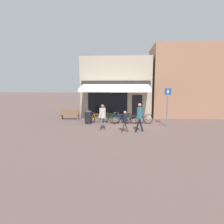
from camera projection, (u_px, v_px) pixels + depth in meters
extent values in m
plane|color=brown|center=(126.00, 124.00, 13.21)|extent=(160.00, 160.00, 0.00)
cube|color=tan|center=(116.00, 88.00, 16.89)|extent=(6.42, 3.00, 5.49)
cube|color=black|center=(108.00, 104.00, 15.66)|extent=(3.53, 0.04, 2.20)
cube|color=black|center=(137.00, 107.00, 15.51)|extent=(0.90, 0.04, 2.10)
cube|color=#282623|center=(115.00, 83.00, 15.34)|extent=(6.09, 0.06, 0.44)
cube|color=white|center=(115.00, 87.00, 14.48)|extent=(5.77, 1.89, 0.50)
cube|color=white|center=(114.00, 91.00, 13.60)|extent=(5.77, 0.03, 0.20)
cube|color=#9E7056|center=(185.00, 82.00, 16.86)|extent=(6.36, 4.00, 6.58)
cylinder|color=#47494F|center=(120.00, 116.00, 13.59)|extent=(4.09, 0.04, 0.04)
cylinder|color=#47494F|center=(95.00, 119.00, 13.76)|extent=(0.04, 0.04, 0.55)
cylinder|color=#47494F|center=(146.00, 120.00, 13.49)|extent=(0.04, 0.04, 0.55)
torus|color=black|center=(104.00, 118.00, 13.63)|extent=(0.73, 0.22, 0.72)
cylinder|color=#9E9EA3|center=(104.00, 118.00, 13.63)|extent=(0.08, 0.08, 0.08)
torus|color=black|center=(90.00, 119.00, 13.55)|extent=(0.73, 0.22, 0.72)
cylinder|color=#9E9EA3|center=(90.00, 119.00, 13.55)|extent=(0.08, 0.08, 0.08)
cylinder|color=orange|center=(99.00, 117.00, 13.56)|extent=(0.62, 0.08, 0.38)
cylinder|color=orange|center=(98.00, 114.00, 13.51)|extent=(0.68, 0.13, 0.05)
cylinder|color=orange|center=(95.00, 116.00, 13.53)|extent=(0.12, 0.10, 0.38)
cylinder|color=orange|center=(93.00, 119.00, 13.57)|extent=(0.39, 0.09, 0.05)
cylinder|color=orange|center=(92.00, 116.00, 13.52)|extent=(0.33, 0.04, 0.38)
cylinder|color=orange|center=(104.00, 116.00, 13.58)|extent=(0.16, 0.10, 0.35)
cylinder|color=#9E9EA3|center=(94.00, 114.00, 13.47)|extent=(0.06, 0.05, 0.11)
cube|color=black|center=(94.00, 113.00, 13.45)|extent=(0.25, 0.14, 0.06)
cylinder|color=#9E9EA3|center=(103.00, 113.00, 13.52)|extent=(0.03, 0.04, 0.14)
cylinder|color=#9E9EA3|center=(103.00, 113.00, 13.50)|extent=(0.10, 0.52, 0.08)
torus|color=black|center=(116.00, 119.00, 13.44)|extent=(0.72, 0.38, 0.72)
cylinder|color=#9E9EA3|center=(116.00, 119.00, 13.44)|extent=(0.09, 0.09, 0.08)
torus|color=black|center=(104.00, 118.00, 13.87)|extent=(0.72, 0.38, 0.72)
cylinder|color=#9E9EA3|center=(104.00, 118.00, 13.87)|extent=(0.09, 0.09, 0.08)
cylinder|color=#23703D|center=(111.00, 116.00, 13.60)|extent=(0.58, 0.19, 0.38)
cylinder|color=#23703D|center=(111.00, 114.00, 13.61)|extent=(0.63, 0.26, 0.05)
cylinder|color=#23703D|center=(108.00, 116.00, 13.73)|extent=(0.10, 0.12, 0.38)
cylinder|color=#23703D|center=(106.00, 118.00, 13.79)|extent=(0.36, 0.16, 0.05)
cylinder|color=#23703D|center=(105.00, 116.00, 13.80)|extent=(0.32, 0.09, 0.37)
cylinder|color=#23703D|center=(115.00, 117.00, 13.46)|extent=(0.14, 0.13, 0.35)
cylinder|color=#9E9EA3|center=(107.00, 113.00, 13.75)|extent=(0.06, 0.06, 0.11)
cube|color=black|center=(107.00, 112.00, 13.75)|extent=(0.26, 0.18, 0.06)
cylinder|color=#9E9EA3|center=(115.00, 114.00, 13.48)|extent=(0.04, 0.05, 0.14)
cylinder|color=#9E9EA3|center=(115.00, 113.00, 13.48)|extent=(0.20, 0.50, 0.10)
torus|color=black|center=(128.00, 119.00, 13.42)|extent=(0.73, 0.26, 0.72)
cylinder|color=#9E9EA3|center=(128.00, 119.00, 13.42)|extent=(0.08, 0.08, 0.08)
torus|color=black|center=(114.00, 119.00, 13.29)|extent=(0.73, 0.26, 0.72)
cylinder|color=#9E9EA3|center=(114.00, 119.00, 13.29)|extent=(0.08, 0.08, 0.08)
cylinder|color=#1E4793|center=(123.00, 117.00, 13.36)|extent=(0.58, 0.19, 0.38)
cylinder|color=#1E4793|center=(122.00, 114.00, 13.35)|extent=(0.65, 0.16, 0.05)
cylinder|color=#1E4793|center=(119.00, 117.00, 13.32)|extent=(0.13, 0.07, 0.38)
cylinder|color=#1E4793|center=(117.00, 119.00, 13.31)|extent=(0.37, 0.10, 0.05)
cylinder|color=#1E4793|center=(116.00, 117.00, 13.30)|extent=(0.32, 0.14, 0.38)
cylinder|color=#1E4793|center=(127.00, 117.00, 13.41)|extent=(0.16, 0.05, 0.35)
cylinder|color=#9E9EA3|center=(118.00, 114.00, 13.31)|extent=(0.06, 0.03, 0.11)
cube|color=black|center=(118.00, 113.00, 13.31)|extent=(0.26, 0.15, 0.06)
cylinder|color=#9E9EA3|center=(127.00, 114.00, 13.39)|extent=(0.03, 0.05, 0.14)
cylinder|color=#9E9EA3|center=(127.00, 113.00, 13.39)|extent=(0.12, 0.51, 0.08)
torus|color=black|center=(140.00, 119.00, 13.38)|extent=(0.68, 0.12, 0.68)
cylinder|color=#9E9EA3|center=(140.00, 119.00, 13.38)|extent=(0.07, 0.07, 0.07)
torus|color=black|center=(125.00, 119.00, 13.41)|extent=(0.68, 0.12, 0.68)
cylinder|color=#9E9EA3|center=(125.00, 119.00, 13.41)|extent=(0.07, 0.07, 0.07)
cylinder|color=black|center=(134.00, 117.00, 13.38)|extent=(0.61, 0.09, 0.36)
cylinder|color=black|center=(134.00, 115.00, 13.37)|extent=(0.68, 0.06, 0.05)
cylinder|color=black|center=(130.00, 117.00, 13.39)|extent=(0.12, 0.06, 0.36)
cylinder|color=black|center=(128.00, 119.00, 13.40)|extent=(0.39, 0.05, 0.05)
cylinder|color=black|center=(127.00, 117.00, 13.39)|extent=(0.33, 0.07, 0.36)
cylinder|color=black|center=(139.00, 117.00, 13.37)|extent=(0.16, 0.06, 0.33)
cylinder|color=#9E9EA3|center=(129.00, 114.00, 13.37)|extent=(0.06, 0.03, 0.11)
cube|color=black|center=(129.00, 113.00, 13.37)|extent=(0.24, 0.11, 0.06)
cylinder|color=#9E9EA3|center=(138.00, 114.00, 13.35)|extent=(0.03, 0.04, 0.14)
cylinder|color=#9E9EA3|center=(138.00, 113.00, 13.35)|extent=(0.05, 0.52, 0.06)
torus|color=black|center=(148.00, 119.00, 13.34)|extent=(0.74, 0.23, 0.73)
cylinder|color=#9E9EA3|center=(148.00, 119.00, 13.34)|extent=(0.08, 0.08, 0.07)
torus|color=black|center=(135.00, 119.00, 13.24)|extent=(0.74, 0.23, 0.73)
cylinder|color=#9E9EA3|center=(135.00, 119.00, 13.24)|extent=(0.08, 0.08, 0.07)
cylinder|color=#892D7A|center=(143.00, 117.00, 13.26)|extent=(0.58, 0.10, 0.39)
cylinder|color=#892D7A|center=(143.00, 115.00, 13.22)|extent=(0.64, 0.14, 0.05)
cylinder|color=#892D7A|center=(139.00, 117.00, 13.23)|extent=(0.12, 0.09, 0.39)
cylinder|color=#892D7A|center=(137.00, 119.00, 13.26)|extent=(0.37, 0.09, 0.05)
cylinder|color=#892D7A|center=(137.00, 117.00, 13.21)|extent=(0.32, 0.05, 0.38)
cylinder|color=#892D7A|center=(148.00, 117.00, 13.29)|extent=(0.15, 0.09, 0.35)
cylinder|color=#9E9EA3|center=(139.00, 114.00, 13.17)|extent=(0.06, 0.05, 0.11)
cube|color=black|center=(138.00, 113.00, 13.16)|extent=(0.25, 0.14, 0.06)
cylinder|color=#9E9EA3|center=(147.00, 114.00, 13.23)|extent=(0.03, 0.04, 0.14)
cylinder|color=#9E9EA3|center=(147.00, 113.00, 13.22)|extent=(0.11, 0.52, 0.07)
cylinder|color=slate|center=(105.00, 123.00, 11.53)|extent=(0.36, 0.13, 0.83)
cylinder|color=slate|center=(101.00, 124.00, 11.32)|extent=(0.36, 0.13, 0.83)
cylinder|color=beige|center=(103.00, 113.00, 11.32)|extent=(0.41, 0.41, 0.63)
sphere|color=brown|center=(102.00, 106.00, 11.26)|extent=(0.21, 0.21, 0.21)
cylinder|color=beige|center=(101.00, 114.00, 11.10)|extent=(0.31, 0.19, 0.57)
cylinder|color=beige|center=(104.00, 110.00, 11.54)|extent=(0.26, 0.22, 0.29)
cylinder|color=brown|center=(104.00, 109.00, 11.52)|extent=(0.19, 0.23, 0.43)
cube|color=black|center=(104.00, 106.00, 11.44)|extent=(0.02, 0.07, 0.14)
cylinder|color=#47382D|center=(126.00, 127.00, 10.91)|extent=(0.28, 0.13, 0.66)
cylinder|color=#47382D|center=(123.00, 127.00, 10.81)|extent=(0.28, 0.13, 0.66)
cylinder|color=black|center=(125.00, 118.00, 10.78)|extent=(0.30, 0.30, 0.50)
sphere|color=tan|center=(125.00, 112.00, 10.73)|extent=(0.17, 0.17, 0.17)
cylinder|color=black|center=(123.00, 118.00, 10.65)|extent=(0.22, 0.09, 0.45)
cylinder|color=black|center=(126.00, 118.00, 10.91)|extent=(0.22, 0.09, 0.45)
cube|color=black|center=(122.00, 117.00, 10.82)|extent=(0.17, 0.24, 0.30)
cylinder|color=black|center=(141.00, 125.00, 11.02)|extent=(0.37, 0.16, 0.89)
cylinder|color=black|center=(138.00, 125.00, 10.82)|extent=(0.37, 0.16, 0.89)
cylinder|color=#286675|center=(140.00, 113.00, 10.81)|extent=(0.39, 0.39, 0.68)
sphere|color=#A87A5B|center=(140.00, 105.00, 10.75)|extent=(0.22, 0.22, 0.22)
cylinder|color=#286675|center=(139.00, 113.00, 10.61)|extent=(0.30, 0.19, 0.60)
cylinder|color=#286675|center=(140.00, 112.00, 11.01)|extent=(0.30, 0.19, 0.60)
cylinder|color=black|center=(88.00, 118.00, 13.41)|extent=(0.55, 0.55, 0.92)
cone|color=#33353A|center=(88.00, 111.00, 13.33)|extent=(0.57, 0.57, 0.11)
cylinder|color=slate|center=(167.00, 107.00, 12.35)|extent=(0.07, 0.07, 2.75)
cube|color=#14429E|center=(168.00, 92.00, 12.18)|extent=(0.44, 0.02, 0.44)
cube|color=white|center=(168.00, 92.00, 12.17)|extent=(0.14, 0.01, 0.22)
cube|color=brown|center=(70.00, 114.00, 15.08)|extent=(1.61, 0.47, 0.06)
cube|color=brown|center=(69.00, 112.00, 14.86)|extent=(1.60, 0.08, 0.40)
cube|color=brown|center=(62.00, 117.00, 15.15)|extent=(0.09, 0.35, 0.45)
cube|color=brown|center=(78.00, 117.00, 15.08)|extent=(0.09, 0.35, 0.45)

